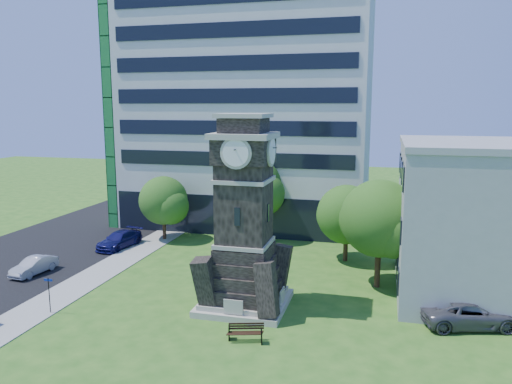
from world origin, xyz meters
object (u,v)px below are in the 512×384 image
(car_street_north, at_px, (119,240))
(car_east_lot, at_px, (470,313))
(street_sign, at_px, (49,291))
(clock_tower, at_px, (244,226))
(car_street_mid, at_px, (34,266))
(park_bench, at_px, (245,332))

(car_street_north, bearing_deg, car_east_lot, -10.34)
(car_east_lot, xyz_separation_m, street_sign, (-24.83, -4.63, 0.65))
(clock_tower, relative_size, car_street_mid, 3.16)
(street_sign, bearing_deg, clock_tower, 15.46)
(car_street_north, bearing_deg, street_sign, -68.48)
(clock_tower, relative_size, car_street_north, 2.44)
(car_street_mid, distance_m, street_sign, 8.48)
(car_street_mid, bearing_deg, park_bench, -13.27)
(park_bench, height_order, street_sign, street_sign)
(street_sign, bearing_deg, car_street_mid, 129.75)
(car_street_north, relative_size, car_east_lot, 0.89)
(clock_tower, relative_size, street_sign, 5.34)
(clock_tower, height_order, car_east_lot, clock_tower)
(car_street_north, distance_m, park_bench, 21.70)
(car_street_north, relative_size, park_bench, 2.57)
(clock_tower, bearing_deg, car_street_mid, 173.88)
(park_bench, bearing_deg, car_street_north, 120.96)
(street_sign, bearing_deg, park_bench, -6.96)
(clock_tower, bearing_deg, car_east_lot, 1.94)
(car_east_lot, height_order, street_sign, street_sign)
(clock_tower, height_order, street_sign, clock_tower)
(clock_tower, relative_size, car_east_lot, 2.16)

